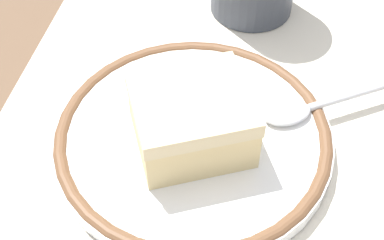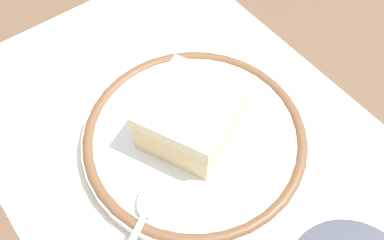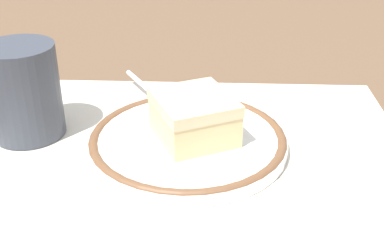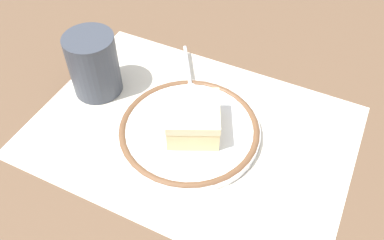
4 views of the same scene
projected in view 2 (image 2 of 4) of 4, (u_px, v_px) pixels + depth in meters
name	position (u px, v px, depth m)	size (l,w,h in m)	color
ground_plane	(189.00, 147.00, 0.42)	(2.40, 2.40, 0.00)	brown
placemat	(189.00, 146.00, 0.42)	(0.47, 0.33, 0.00)	beige
plate	(192.00, 135.00, 0.42)	(0.21, 0.21, 0.02)	white
cake_slice	(191.00, 116.00, 0.40)	(0.10, 0.10, 0.05)	beige
spoon	(141.00, 222.00, 0.36)	(0.08, 0.12, 0.01)	silver
sugar_packet	(114.00, 34.00, 0.50)	(0.05, 0.03, 0.01)	white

